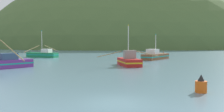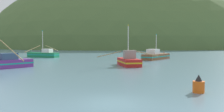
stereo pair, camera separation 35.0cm
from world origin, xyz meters
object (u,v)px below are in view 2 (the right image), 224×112
Objects in this scene: fishing_boat_green at (43,54)px; channel_buoy at (199,85)px; fishing_boat_brown at (156,56)px; fishing_boat_red at (129,61)px.

channel_buoy is at bearing 142.69° from fishing_boat_green.
fishing_boat_brown is at bearing 87.79° from channel_buoy.
fishing_boat_green is 29.76m from fishing_boat_red.
channel_buoy is (26.28, -41.01, -0.22)m from fishing_boat_green.
fishing_boat_brown is 6.49× the size of channel_buoy.
fishing_boat_red is (21.43, -20.65, -0.01)m from fishing_boat_green.
channel_buoy is (-1.33, -34.52, -0.26)m from fishing_boat_brown.
fishing_boat_green reaches higher than fishing_boat_red.
fishing_boat_red is at bearing 156.10° from fishing_boat_green.
channel_buoy is at bearing -179.95° from fishing_boat_red.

